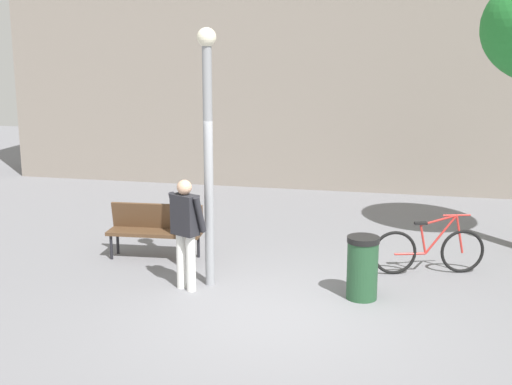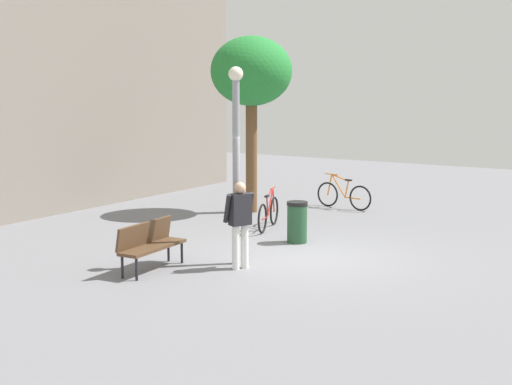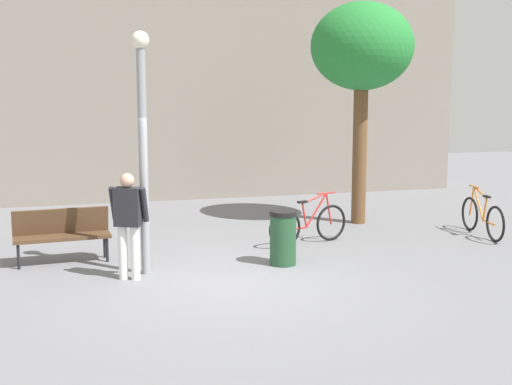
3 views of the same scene
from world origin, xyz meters
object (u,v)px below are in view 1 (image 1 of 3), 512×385
Objects in this scene: park_bench at (156,226)px; trash_bin at (362,268)px; bicycle_red at (429,250)px; lamppost at (208,139)px; person_by_lamppost at (185,227)px.

park_bench and trash_bin have the same top height.
park_bench is 0.93× the size of bicycle_red.
bicycle_red is at bearing 1.84° from park_bench.
park_bench is at bearing 139.17° from lamppost.
trash_bin is at bearing -18.32° from park_bench.
lamppost is 2.19× the size of bicycle_red.
lamppost is 2.90m from trash_bin.
park_bench is (-1.00, 1.39, -0.42)m from person_by_lamppost.
lamppost is 1.33m from person_by_lamppost.
park_bench is at bearing 125.87° from person_by_lamppost.
person_by_lamppost reaches higher than bicycle_red.
trash_bin is (3.58, -1.19, -0.08)m from park_bench.
bicycle_red is 1.90× the size of trash_bin.
lamppost reaches higher than bicycle_red.
bicycle_red reaches higher than trash_bin.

